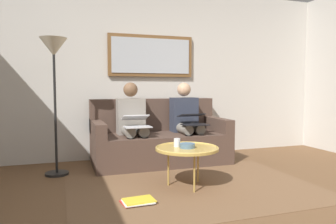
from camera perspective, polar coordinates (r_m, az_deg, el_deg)
name	(u,v)px	position (r m, az deg, el deg)	size (l,w,h in m)	color
ground_plane	(234,224)	(2.82, 11.73, -19.06)	(6.00, 5.20, 0.10)	brown
wall_rear	(150,73)	(5.01, -3.31, 7.03)	(6.00, 0.12, 2.60)	beige
area_rug	(193,187)	(3.51, 4.54, -13.26)	(2.60, 1.80, 0.01)	brown
couch	(159,140)	(4.60, -1.66, -5.06)	(1.88, 0.90, 0.90)	#4C382D
framed_mirror	(151,56)	(4.94, -3.03, 9.98)	(1.32, 0.05, 0.63)	brown
coffee_table	(187,149)	(3.43, 3.41, -6.56)	(0.68, 0.68, 0.44)	tan
cup	(177,143)	(3.47, 1.62, -5.47)	(0.07, 0.07, 0.09)	silver
bowl	(187,146)	(3.40, 3.48, -6.02)	(0.16, 0.16, 0.05)	slate
person_left	(186,119)	(4.63, 3.31, -1.31)	(0.38, 0.58, 1.14)	#2D3342
laptop_black	(193,119)	(4.40, 4.49, -1.30)	(0.34, 0.37, 0.15)	black
person_right	(132,121)	(4.40, -6.40, -1.63)	(0.38, 0.58, 1.14)	gray
laptop_silver	(136,122)	(4.16, -5.71, -1.71)	(0.34, 0.36, 0.16)	silver
magazine_stack	(138,201)	(3.06, -5.38, -15.60)	(0.32, 0.24, 0.03)	red
standing_lamp	(54,62)	(4.09, -19.72, 8.39)	(0.32, 0.32, 1.66)	black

